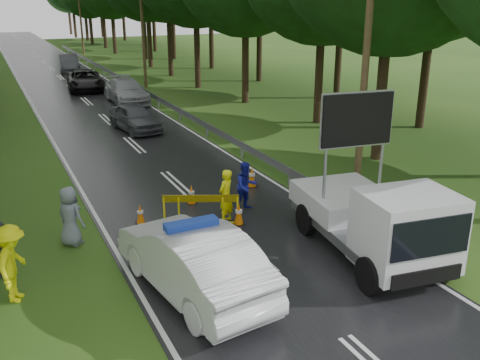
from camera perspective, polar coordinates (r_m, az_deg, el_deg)
ground at (r=14.98m, az=0.84°, el=-7.39°), size 160.00×160.00×0.00m
road at (r=42.94m, az=-17.51°, el=9.35°), size 7.00×140.00×0.02m
guardrail at (r=43.21m, az=-12.60°, el=10.55°), size 0.12×60.06×0.70m
utility_pole_near at (r=17.98m, az=13.37°, el=13.47°), size 1.40×0.24×10.00m
utility_pole_mid at (r=41.55m, az=-10.40°, el=16.63°), size 1.40×0.24×10.00m
utility_pole_far at (r=66.95m, az=-16.73°, el=17.03°), size 1.40×0.24×10.00m
police_sedan at (r=12.66m, az=-5.09°, el=-8.49°), size 2.47×5.25×1.83m
work_truck at (r=14.44m, az=14.40°, el=-4.08°), size 2.98×5.54×4.22m
barrier at (r=16.29m, az=-4.22°, el=-2.39°), size 2.13×1.02×0.96m
officer at (r=16.38m, az=-1.54°, el=-1.73°), size 0.74×0.68×1.70m
civilian at (r=17.34m, az=0.64°, el=-0.67°), size 0.84×0.69×1.62m
bystander_left at (r=13.30m, az=-23.07°, el=-8.18°), size 1.07×1.37×1.86m
bystander_right at (r=15.65m, az=-17.67°, el=-3.70°), size 0.94×1.00×1.71m
queue_car_first at (r=28.29m, az=-11.17°, el=6.56°), size 2.16×4.22×1.38m
queue_car_second at (r=36.06m, az=-12.04°, el=9.28°), size 2.14×5.21×1.51m
queue_car_third at (r=41.57m, az=-16.20°, el=10.19°), size 2.96×5.48×1.46m
queue_car_fourth at (r=52.48m, az=-17.81°, el=11.81°), size 2.04×4.80×1.54m
cone_near_left at (r=13.16m, az=-7.11°, el=-9.83°), size 0.34×0.34×0.72m
cone_center at (r=16.37m, az=-0.14°, el=-3.62°), size 0.35×0.35×0.73m
cone_far at (r=18.04m, az=-5.20°, el=-1.56°), size 0.33×0.33×0.69m
cone_left_mid at (r=16.72m, az=-10.59°, el=-3.61°), size 0.31×0.31×0.65m
cone_right at (r=19.55m, az=1.28°, el=0.32°), size 0.37×0.37×0.79m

